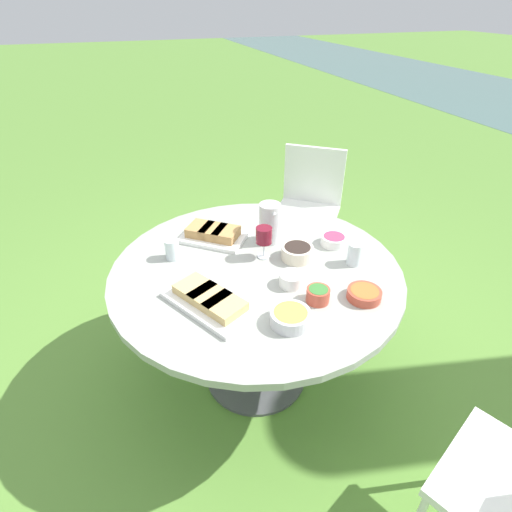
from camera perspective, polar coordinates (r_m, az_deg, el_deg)
name	(u,v)px	position (r m, az deg, el deg)	size (l,w,h in m)	color
ground_plane	(256,374)	(2.35, 0.00, -16.47)	(40.00, 40.00, 0.00)	#5B8C38
dining_table	(256,285)	(1.91, 0.00, -4.20)	(1.34, 1.34, 0.74)	#4C4C51
chair_near_right	(309,200)	(2.98, 7.57, 7.87)	(0.60, 0.61, 0.89)	white
water_pitcher	(270,223)	(1.99, 1.98, 4.74)	(0.11, 0.11, 0.21)	silver
wine_glass	(264,236)	(1.86, 1.15, 2.83)	(0.08, 0.08, 0.16)	silver
platter_bread_main	(213,234)	(2.05, -6.13, 3.18)	(0.36, 0.38, 0.07)	white
platter_charcuterie	(210,300)	(1.63, -6.62, -6.22)	(0.44, 0.37, 0.06)	white
bowl_fries	(291,317)	(1.54, 5.00, -8.63)	(0.16, 0.16, 0.06)	silver
bowl_salad	(318,294)	(1.65, 8.84, -5.42)	(0.10, 0.10, 0.06)	#B74733
bowl_olives	(297,252)	(1.90, 5.92, 0.60)	(0.15, 0.15, 0.06)	beige
bowl_dip_red	(334,240)	(2.04, 11.05, 2.30)	(0.13, 0.13, 0.05)	white
bowl_dip_cream	(291,279)	(1.72, 5.06, -3.26)	(0.10, 0.10, 0.06)	white
bowl_roasted_veg	(364,294)	(1.71, 15.20, -5.24)	(0.14, 0.14, 0.04)	#B74733
cup_water_near	(172,249)	(1.92, -11.89, 0.96)	(0.07, 0.07, 0.10)	silver
cup_water_far	(355,254)	(1.89, 13.92, 0.30)	(0.07, 0.07, 0.11)	silver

